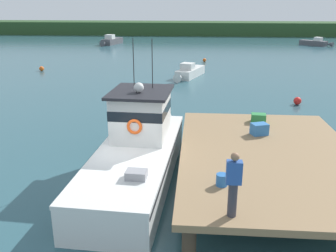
% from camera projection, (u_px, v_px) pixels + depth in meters
% --- Properties ---
extents(ground_plane, '(200.00, 200.00, 0.00)m').
position_uv_depth(ground_plane, '(130.00, 179.00, 13.16)').
color(ground_plane, '#2D5660').
extents(dock, '(6.00, 9.00, 1.20)m').
position_uv_depth(dock, '(269.00, 156.00, 12.45)').
color(dock, '#4C3D2D').
rests_on(dock, ground).
extents(main_fishing_boat, '(3.00, 9.89, 4.80)m').
position_uv_depth(main_fishing_boat, '(138.00, 148.00, 13.30)').
color(main_fishing_boat, white).
rests_on(main_fishing_boat, ground).
extents(crate_stack_near_edge, '(0.72, 0.62, 0.44)m').
position_uv_depth(crate_stack_near_edge, '(259.00, 129.00, 14.05)').
color(crate_stack_near_edge, '#3370B2').
rests_on(crate_stack_near_edge, dock).
extents(crate_stack_mid_dock, '(0.65, 0.50, 0.36)m').
position_uv_depth(crate_stack_mid_dock, '(258.00, 118.00, 15.52)').
color(crate_stack_mid_dock, '#2D8442').
rests_on(crate_stack_mid_dock, dock).
extents(bait_bucket, '(0.32, 0.32, 0.34)m').
position_uv_depth(bait_bucket, '(222.00, 180.00, 10.15)').
color(bait_bucket, '#2866B2').
rests_on(bait_bucket, dock).
extents(deckhand_by_the_boat, '(0.36, 0.22, 1.63)m').
position_uv_depth(deckhand_by_the_boat, '(233.00, 183.00, 8.49)').
color(deckhand_by_the_boat, '#383842').
rests_on(deckhand_by_the_boat, dock).
extents(moored_boat_outer_mooring, '(2.44, 5.82, 1.45)m').
position_uv_depth(moored_boat_outer_mooring, '(111.00, 41.00, 54.86)').
color(moored_boat_outer_mooring, '#4C4C51').
rests_on(moored_boat_outer_mooring, ground).
extents(moored_boat_far_left, '(2.56, 4.92, 1.24)m').
position_uv_depth(moored_boat_far_left, '(189.00, 72.00, 30.89)').
color(moored_boat_far_left, silver).
rests_on(moored_boat_far_left, ground).
extents(moored_boat_mid_harbor, '(4.21, 3.88, 1.22)m').
position_uv_depth(moored_boat_mid_harbor, '(316.00, 43.00, 53.33)').
color(moored_boat_mid_harbor, '#4C4C51').
rests_on(moored_boat_mid_harbor, ground).
extents(mooring_buoy_outer, '(0.37, 0.37, 0.37)m').
position_uv_depth(mooring_buoy_outer, '(204.00, 60.00, 38.90)').
color(mooring_buoy_outer, '#EA5B19').
rests_on(mooring_buoy_outer, ground).
extents(mooring_buoy_inshore, '(0.43, 0.43, 0.43)m').
position_uv_depth(mooring_buoy_inshore, '(42.00, 69.00, 33.72)').
color(mooring_buoy_inshore, '#EA5B19').
rests_on(mooring_buoy_inshore, ground).
extents(mooring_buoy_spare_mooring, '(0.48, 0.48, 0.48)m').
position_uv_depth(mooring_buoy_spare_mooring, '(297.00, 101.00, 22.66)').
color(mooring_buoy_spare_mooring, red).
rests_on(mooring_buoy_spare_mooring, ground).
extents(far_shoreline, '(120.00, 8.00, 2.40)m').
position_uv_depth(far_shoreline, '(186.00, 28.00, 71.30)').
color(far_shoreline, '#284723').
rests_on(far_shoreline, ground).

